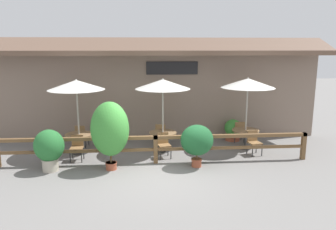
{
  "coord_description": "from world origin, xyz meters",
  "views": [
    {
      "loc": [
        -0.39,
        -9.44,
        3.84
      ],
      "look_at": [
        0.44,
        1.41,
        1.58
      ],
      "focal_mm": 35.0,
      "sensor_mm": 36.0,
      "label": 1
    }
  ],
  "objects_px": {
    "chair_far_streetside": "(254,141)",
    "potted_plant_broad_leaf": "(197,141)",
    "patio_umbrella_near": "(76,85)",
    "potted_plant_corner_fern": "(110,130)",
    "chair_near_wallside": "(81,134)",
    "dining_table_near": "(79,138)",
    "patio_umbrella_far": "(248,83)",
    "potted_plant_entrance_palm": "(49,148)",
    "potted_plant_small_flowering": "(233,130)",
    "chair_near_streetside": "(77,146)",
    "chair_middle_wallside": "(161,133)",
    "patio_umbrella_middle": "(163,84)",
    "chair_middle_streetside": "(164,144)",
    "dining_table_middle": "(163,136)",
    "dining_table_far": "(245,133)",
    "chair_far_wallside": "(239,130)"
  },
  "relations": [
    {
      "from": "chair_middle_streetside",
      "to": "chair_far_wallside",
      "type": "bearing_deg",
      "value": 15.77
    },
    {
      "from": "potted_plant_broad_leaf",
      "to": "chair_far_streetside",
      "type": "bearing_deg",
      "value": 25.05
    },
    {
      "from": "patio_umbrella_far",
      "to": "potted_plant_corner_fern",
      "type": "distance_m",
      "value": 5.45
    },
    {
      "from": "chair_near_wallside",
      "to": "potted_plant_small_flowering",
      "type": "bearing_deg",
      "value": -166.02
    },
    {
      "from": "chair_middle_streetside",
      "to": "potted_plant_broad_leaf",
      "type": "relative_size",
      "value": 0.63
    },
    {
      "from": "dining_table_near",
      "to": "chair_far_streetside",
      "type": "height_order",
      "value": "chair_far_streetside"
    },
    {
      "from": "patio_umbrella_far",
      "to": "potted_plant_small_flowering",
      "type": "relative_size",
      "value": 3.05
    },
    {
      "from": "patio_umbrella_middle",
      "to": "potted_plant_broad_leaf",
      "type": "relative_size",
      "value": 1.96
    },
    {
      "from": "potted_plant_small_flowering",
      "to": "potted_plant_corner_fern",
      "type": "bearing_deg",
      "value": -148.01
    },
    {
      "from": "patio_umbrella_near",
      "to": "potted_plant_broad_leaf",
      "type": "height_order",
      "value": "patio_umbrella_near"
    },
    {
      "from": "patio_umbrella_far",
      "to": "chair_middle_wallside",
      "type": "bearing_deg",
      "value": 169.36
    },
    {
      "from": "dining_table_middle",
      "to": "chair_middle_wallside",
      "type": "height_order",
      "value": "chair_middle_wallside"
    },
    {
      "from": "chair_middle_wallside",
      "to": "chair_far_streetside",
      "type": "xyz_separation_m",
      "value": [
        3.29,
        -1.41,
        0.0
      ]
    },
    {
      "from": "patio_umbrella_middle",
      "to": "chair_far_wallside",
      "type": "height_order",
      "value": "patio_umbrella_middle"
    },
    {
      "from": "dining_table_far",
      "to": "potted_plant_corner_fern",
      "type": "xyz_separation_m",
      "value": [
        -4.96,
        -1.91,
        0.73
      ]
    },
    {
      "from": "patio_umbrella_far",
      "to": "potted_plant_small_flowering",
      "type": "distance_m",
      "value": 2.34
    },
    {
      "from": "patio_umbrella_far",
      "to": "dining_table_near",
      "type": "bearing_deg",
      "value": -178.58
    },
    {
      "from": "patio_umbrella_near",
      "to": "patio_umbrella_far",
      "type": "xyz_separation_m",
      "value": [
        6.27,
        0.16,
        0.0
      ]
    },
    {
      "from": "dining_table_far",
      "to": "potted_plant_entrance_palm",
      "type": "distance_m",
      "value": 7.12
    },
    {
      "from": "chair_middle_wallside",
      "to": "patio_umbrella_middle",
      "type": "bearing_deg",
      "value": 105.63
    },
    {
      "from": "chair_middle_wallside",
      "to": "dining_table_middle",
      "type": "bearing_deg",
      "value": 105.63
    },
    {
      "from": "dining_table_middle",
      "to": "chair_far_wallside",
      "type": "distance_m",
      "value": 3.3
    },
    {
      "from": "chair_far_streetside",
      "to": "potted_plant_broad_leaf",
      "type": "xyz_separation_m",
      "value": [
        -2.27,
        -1.06,
        0.38
      ]
    },
    {
      "from": "patio_umbrella_far",
      "to": "chair_near_streetside",
      "type": "bearing_deg",
      "value": -171.37
    },
    {
      "from": "patio_umbrella_near",
      "to": "potted_plant_corner_fern",
      "type": "distance_m",
      "value": 2.5
    },
    {
      "from": "dining_table_near",
      "to": "patio_umbrella_far",
      "type": "xyz_separation_m",
      "value": [
        6.27,
        0.16,
        1.94
      ]
    },
    {
      "from": "chair_near_wallside",
      "to": "chair_far_wallside",
      "type": "xyz_separation_m",
      "value": [
        6.32,
        0.17,
        0.0
      ]
    },
    {
      "from": "chair_far_streetside",
      "to": "patio_umbrella_near",
      "type": "bearing_deg",
      "value": 162.3
    },
    {
      "from": "patio_umbrella_near",
      "to": "chair_near_streetside",
      "type": "height_order",
      "value": "patio_umbrella_near"
    },
    {
      "from": "chair_near_streetside",
      "to": "dining_table_middle",
      "type": "height_order",
      "value": "chair_near_streetside"
    },
    {
      "from": "dining_table_middle",
      "to": "potted_plant_broad_leaf",
      "type": "height_order",
      "value": "potted_plant_broad_leaf"
    },
    {
      "from": "chair_far_wallside",
      "to": "potted_plant_small_flowering",
      "type": "height_order",
      "value": "potted_plant_small_flowering"
    },
    {
      "from": "chair_near_streetside",
      "to": "potted_plant_broad_leaf",
      "type": "distance_m",
      "value": 4.13
    },
    {
      "from": "chair_far_wallside",
      "to": "potted_plant_broad_leaf",
      "type": "relative_size",
      "value": 0.63
    },
    {
      "from": "patio_umbrella_near",
      "to": "chair_middle_wallside",
      "type": "bearing_deg",
      "value": 14.05
    },
    {
      "from": "chair_near_streetside",
      "to": "patio_umbrella_far",
      "type": "height_order",
      "value": "patio_umbrella_far"
    },
    {
      "from": "potted_plant_broad_leaf",
      "to": "potted_plant_entrance_palm",
      "type": "distance_m",
      "value": 4.66
    },
    {
      "from": "dining_table_near",
      "to": "chair_middle_wallside",
      "type": "bearing_deg",
      "value": 14.05
    },
    {
      "from": "chair_middle_wallside",
      "to": "potted_plant_small_flowering",
      "type": "relative_size",
      "value": 0.98
    },
    {
      "from": "chair_middle_wallside",
      "to": "patio_umbrella_far",
      "type": "distance_m",
      "value": 3.86
    },
    {
      "from": "chair_middle_streetside",
      "to": "dining_table_far",
      "type": "height_order",
      "value": "chair_middle_streetside"
    },
    {
      "from": "potted_plant_entrance_palm",
      "to": "potted_plant_small_flowering",
      "type": "relative_size",
      "value": 1.49
    },
    {
      "from": "chair_near_wallside",
      "to": "potted_plant_broad_leaf",
      "type": "relative_size",
      "value": 0.63
    },
    {
      "from": "chair_near_wallside",
      "to": "dining_table_far",
      "type": "bearing_deg",
      "value": -175.75
    },
    {
      "from": "chair_near_streetside",
      "to": "potted_plant_corner_fern",
      "type": "distance_m",
      "value": 1.78
    },
    {
      "from": "patio_umbrella_far",
      "to": "potted_plant_small_flowering",
      "type": "bearing_deg",
      "value": 100.49
    },
    {
      "from": "patio_umbrella_middle",
      "to": "potted_plant_corner_fern",
      "type": "bearing_deg",
      "value": -134.7
    },
    {
      "from": "potted_plant_broad_leaf",
      "to": "potted_plant_small_flowering",
      "type": "distance_m",
      "value": 3.57
    },
    {
      "from": "patio_umbrella_middle",
      "to": "dining_table_middle",
      "type": "relative_size",
      "value": 2.67
    },
    {
      "from": "patio_umbrella_near",
      "to": "patio_umbrella_middle",
      "type": "relative_size",
      "value": 1.0
    }
  ]
}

